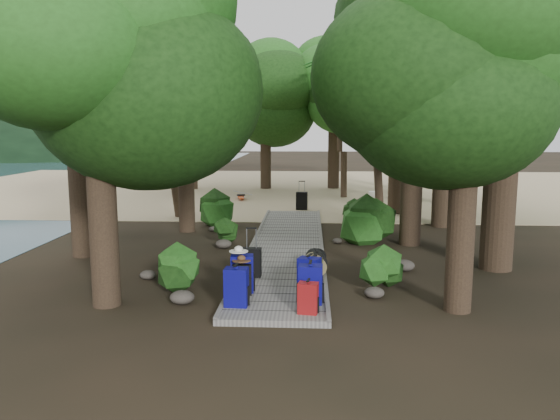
# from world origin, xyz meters

# --- Properties ---
(ground) EXTENTS (120.00, 120.00, 0.00)m
(ground) POSITION_xyz_m (0.00, 0.00, 0.00)
(ground) COLOR black
(ground) RESTS_ON ground
(sand_beach) EXTENTS (40.00, 22.00, 0.02)m
(sand_beach) POSITION_xyz_m (0.00, 16.00, 0.01)
(sand_beach) COLOR tan
(sand_beach) RESTS_ON ground
(boardwalk) EXTENTS (2.00, 12.00, 0.12)m
(boardwalk) POSITION_xyz_m (0.00, 1.00, 0.06)
(boardwalk) COLOR gray
(boardwalk) RESTS_ON ground
(backpack_left_a) EXTENTS (0.43, 0.31, 0.78)m
(backpack_left_a) POSITION_xyz_m (-0.69, -4.27, 0.51)
(backpack_left_a) COLOR #0A037F
(backpack_left_a) RESTS_ON boardwalk
(backpack_left_b) EXTENTS (0.40, 0.31, 0.67)m
(backpack_left_b) POSITION_xyz_m (-0.68, -3.57, 0.46)
(backpack_left_b) COLOR black
(backpack_left_b) RESTS_ON boardwalk
(backpack_left_c) EXTENTS (0.47, 0.36, 0.82)m
(backpack_left_c) POSITION_xyz_m (-0.70, -3.40, 0.53)
(backpack_left_c) COLOR #0A037F
(backpack_left_c) RESTS_ON boardwalk
(backpack_left_d) EXTENTS (0.35, 0.27, 0.48)m
(backpack_left_d) POSITION_xyz_m (-0.70, -1.81, 0.36)
(backpack_left_d) COLOR #0A037F
(backpack_left_d) RESTS_ON boardwalk
(backpack_right_a) EXTENTS (0.38, 0.30, 0.61)m
(backpack_right_a) POSITION_xyz_m (0.60, -4.59, 0.42)
(backpack_right_a) COLOR maroon
(backpack_right_a) RESTS_ON boardwalk
(backpack_right_b) EXTENTS (0.46, 0.33, 0.79)m
(backpack_right_b) POSITION_xyz_m (0.64, -4.03, 0.52)
(backpack_right_b) COLOR #0A037F
(backpack_right_b) RESTS_ON boardwalk
(backpack_right_c) EXTENTS (0.49, 0.42, 0.72)m
(backpack_right_c) POSITION_xyz_m (0.62, -3.19, 0.48)
(backpack_right_c) COLOR #0A037F
(backpack_right_c) RESTS_ON boardwalk
(backpack_right_d) EXTENTS (0.40, 0.33, 0.53)m
(backpack_right_d) POSITION_xyz_m (0.70, -2.50, 0.38)
(backpack_right_d) COLOR #363616
(backpack_right_d) RESTS_ON boardwalk
(duffel_right_khaki) EXTENTS (0.51, 0.69, 0.42)m
(duffel_right_khaki) POSITION_xyz_m (0.75, -1.98, 0.33)
(duffel_right_khaki) COLOR olive
(duffel_right_khaki) RESTS_ON boardwalk
(duffel_right_black) EXTENTS (0.50, 0.71, 0.42)m
(duffel_right_black) POSITION_xyz_m (0.78, -1.60, 0.33)
(duffel_right_black) COLOR black
(duffel_right_black) RESTS_ON boardwalk
(suitcase_on_boardwalk) EXTENTS (0.42, 0.24, 0.63)m
(suitcase_on_boardwalk) POSITION_xyz_m (-0.63, -2.32, 0.44)
(suitcase_on_boardwalk) COLOR black
(suitcase_on_boardwalk) RESTS_ON boardwalk
(lone_suitcase_on_sand) EXTENTS (0.47, 0.29, 0.71)m
(lone_suitcase_on_sand) POSITION_xyz_m (0.30, 8.02, 0.38)
(lone_suitcase_on_sand) COLOR black
(lone_suitcase_on_sand) RESTS_ON sand_beach
(hat_brown) EXTENTS (0.36, 0.36, 0.11)m
(hat_brown) POSITION_xyz_m (-0.68, -3.59, 0.85)
(hat_brown) COLOR #51351E
(hat_brown) RESTS_ON backpack_left_b
(hat_white) EXTENTS (0.37, 0.37, 0.12)m
(hat_white) POSITION_xyz_m (-0.76, -3.43, 1.00)
(hat_white) COLOR silver
(hat_white) RESTS_ON backpack_left_c
(kayak) EXTENTS (1.14, 2.98, 0.29)m
(kayak) POSITION_xyz_m (-2.55, 11.02, 0.17)
(kayak) COLOR #C63C10
(kayak) RESTS_ON sand_beach
(sun_lounger) EXTENTS (0.53, 1.65, 0.53)m
(sun_lounger) POSITION_xyz_m (3.46, 9.66, 0.29)
(sun_lounger) COLOR silver
(sun_lounger) RESTS_ON sand_beach
(tree_right_a) EXTENTS (4.21, 4.21, 7.02)m
(tree_right_a) POSITION_xyz_m (3.34, -3.96, 3.51)
(tree_right_a) COLOR black
(tree_right_a) RESTS_ON ground
(tree_right_b) EXTENTS (6.01, 6.01, 10.74)m
(tree_right_b) POSITION_xyz_m (5.03, -0.90, 5.37)
(tree_right_b) COLOR black
(tree_right_b) RESTS_ON ground
(tree_right_c) EXTENTS (4.98, 4.98, 8.62)m
(tree_right_c) POSITION_xyz_m (3.49, 1.73, 4.31)
(tree_right_c) COLOR black
(tree_right_c) RESTS_ON ground
(tree_right_d) EXTENTS (5.34, 5.34, 9.80)m
(tree_right_d) POSITION_xyz_m (5.08, 4.68, 4.90)
(tree_right_d) COLOR black
(tree_right_d) RESTS_ON ground
(tree_right_e) EXTENTS (4.70, 4.70, 8.46)m
(tree_right_e) POSITION_xyz_m (3.93, 7.37, 4.23)
(tree_right_e) COLOR black
(tree_right_e) RESTS_ON ground
(tree_right_f) EXTENTS (5.13, 5.13, 9.16)m
(tree_right_f) POSITION_xyz_m (6.87, 8.95, 4.58)
(tree_right_f) COLOR black
(tree_right_f) RESTS_ON ground
(tree_left_a) EXTENTS (4.54, 4.54, 7.57)m
(tree_left_a) POSITION_xyz_m (-3.20, -4.00, 3.78)
(tree_left_a) COLOR black
(tree_left_a) RESTS_ON ground
(tree_left_b) EXTENTS (5.20, 5.20, 9.35)m
(tree_left_b) POSITION_xyz_m (-5.24, -0.11, 4.68)
(tree_left_b) COLOR black
(tree_left_b) RESTS_ON ground
(tree_left_c) EXTENTS (4.21, 4.21, 7.32)m
(tree_left_c) POSITION_xyz_m (-3.32, 3.33, 3.66)
(tree_left_c) COLOR black
(tree_left_c) RESTS_ON ground
(tree_back_a) EXTENTS (4.74, 4.74, 8.20)m
(tree_back_a) POSITION_xyz_m (-1.77, 15.58, 4.10)
(tree_back_a) COLOR black
(tree_back_a) RESTS_ON ground
(tree_back_b) EXTENTS (4.93, 4.93, 8.79)m
(tree_back_b) POSITION_xyz_m (1.89, 15.95, 4.40)
(tree_back_b) COLOR black
(tree_back_b) RESTS_ON ground
(tree_back_c) EXTENTS (4.62, 4.62, 8.31)m
(tree_back_c) POSITION_xyz_m (5.33, 15.81, 4.16)
(tree_back_c) COLOR black
(tree_back_c) RESTS_ON ground
(tree_back_d) EXTENTS (5.01, 5.01, 8.35)m
(tree_back_d) POSITION_xyz_m (-5.70, 15.14, 4.17)
(tree_back_d) COLOR black
(tree_back_d) RESTS_ON ground
(palm_right_a) EXTENTS (3.95, 3.95, 6.73)m
(palm_right_a) POSITION_xyz_m (3.21, 5.41, 3.36)
(palm_right_a) COLOR #144413
(palm_right_a) RESTS_ON ground
(palm_right_b) EXTENTS (4.58, 4.58, 8.85)m
(palm_right_b) POSITION_xyz_m (4.95, 10.77, 4.42)
(palm_right_b) COLOR #144413
(palm_right_b) RESTS_ON ground
(palm_right_c) EXTENTS (4.09, 4.09, 6.50)m
(palm_right_c) POSITION_xyz_m (2.45, 12.26, 3.25)
(palm_right_c) COLOR #144413
(palm_right_c) RESTS_ON ground
(palm_left_a) EXTENTS (4.44, 4.44, 7.07)m
(palm_left_a) POSITION_xyz_m (-4.48, 6.02, 3.53)
(palm_left_a) COLOR #144413
(palm_left_a) RESTS_ON ground
(rock_left_a) EXTENTS (0.47, 0.42, 0.26)m
(rock_left_a) POSITION_xyz_m (-1.80, -3.86, 0.13)
(rock_left_a) COLOR #4C473F
(rock_left_a) RESTS_ON ground
(rock_left_b) EXTENTS (0.36, 0.33, 0.20)m
(rock_left_b) POSITION_xyz_m (-2.94, -2.23, 0.10)
(rock_left_b) COLOR #4C473F
(rock_left_b) RESTS_ON ground
(rock_left_c) EXTENTS (0.45, 0.40, 0.25)m
(rock_left_c) POSITION_xyz_m (-1.76, 0.95, 0.12)
(rock_left_c) COLOR #4C473F
(rock_left_c) RESTS_ON ground
(rock_left_d) EXTENTS (0.29, 0.27, 0.16)m
(rock_left_d) POSITION_xyz_m (-2.48, 3.35, 0.08)
(rock_left_d) COLOR #4C473F
(rock_left_d) RESTS_ON ground
(rock_right_a) EXTENTS (0.40, 0.36, 0.22)m
(rock_right_a) POSITION_xyz_m (1.91, -3.30, 0.11)
(rock_right_a) COLOR #4C473F
(rock_right_a) RESTS_ON ground
(rock_right_b) EXTENTS (0.48, 0.43, 0.26)m
(rock_right_b) POSITION_xyz_m (2.84, -1.20, 0.13)
(rock_right_b) COLOR #4C473F
(rock_right_b) RESTS_ON ground
(rock_right_c) EXTENTS (0.28, 0.25, 0.15)m
(rock_right_c) POSITION_xyz_m (1.42, 1.75, 0.08)
(rock_right_c) COLOR #4C473F
(rock_right_c) RESTS_ON ground
(rock_right_d) EXTENTS (0.62, 0.56, 0.34)m
(rock_right_d) POSITION_xyz_m (2.93, 3.83, 0.17)
(rock_right_d) COLOR #4C473F
(rock_right_d) RESTS_ON ground
(shrub_left_a) EXTENTS (1.04, 1.04, 0.93)m
(shrub_left_a) POSITION_xyz_m (-2.12, -2.95, 0.47)
(shrub_left_a) COLOR #1F4C16
(shrub_left_a) RESTS_ON ground
(shrub_left_b) EXTENTS (0.79, 0.79, 0.71)m
(shrub_left_b) POSITION_xyz_m (-1.84, 1.41, 0.36)
(shrub_left_b) COLOR #1F4C16
(shrub_left_b) RESTS_ON ground
(shrub_left_c) EXTENTS (1.34, 1.34, 1.21)m
(shrub_left_c) POSITION_xyz_m (-2.47, 4.59, 0.60)
(shrub_left_c) COLOR #1F4C16
(shrub_left_c) RESTS_ON ground
(shrub_right_a) EXTENTS (0.95, 0.95, 0.85)m
(shrub_right_a) POSITION_xyz_m (2.13, -2.71, 0.43)
(shrub_right_a) COLOR #1F4C16
(shrub_right_a) RESTS_ON ground
(shrub_right_b) EXTENTS (1.45, 1.45, 1.30)m
(shrub_right_b) POSITION_xyz_m (2.35, 1.94, 0.65)
(shrub_right_b) COLOR #1F4C16
(shrub_right_b) RESTS_ON ground
(shrub_right_c) EXTENTS (0.74, 0.74, 0.66)m
(shrub_right_c) POSITION_xyz_m (2.30, 5.61, 0.33)
(shrub_right_c) COLOR #1F4C16
(shrub_right_c) RESTS_ON ground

